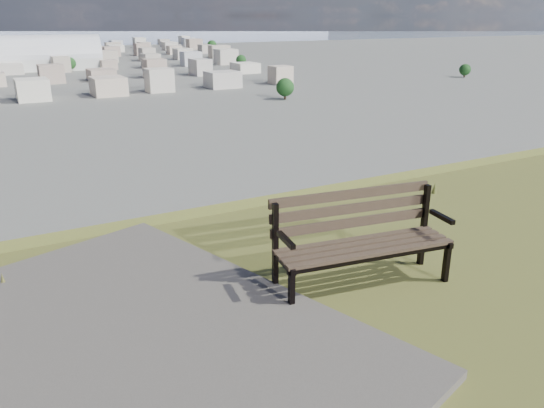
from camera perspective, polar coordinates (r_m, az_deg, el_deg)
park_bench at (r=5.63m, az=9.42°, el=-3.23°), size 1.94×0.87×0.98m
gravel_patch at (r=4.88m, az=-14.64°, el=-14.29°), size 4.39×5.28×0.09m
grass_tufts at (r=5.02m, az=26.02°, el=-13.79°), size 12.49×7.38×0.28m
arena at (r=320.83m, az=-23.10°, el=14.14°), size 58.33×28.82×23.82m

